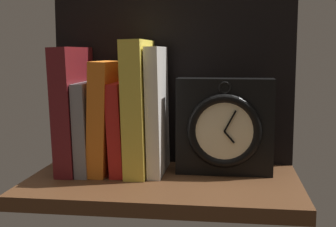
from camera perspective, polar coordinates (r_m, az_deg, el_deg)
The scene contains 9 objects.
ground_plane at distance 87.67cm, azimuth -0.59°, elevation -8.73°, with size 50.13×29.06×2.50cm, color #4C2D19.
back_panel at distance 98.08cm, azimuth 0.57°, elevation 4.60°, with size 50.13×1.20×36.56cm, color black.
book_maroon_dawkins at distance 94.04cm, azimuth -11.38°, elevation 0.54°, with size 3.59×16.80×24.18cm, color maroon.
book_gray_chess at distance 93.48cm, azimuth -9.42°, elevation -1.52°, with size 2.38×15.92×17.53cm, color gray.
book_orange_pandolfini at distance 92.32cm, azimuth -7.59°, elevation -0.34°, with size 3.29×15.06×21.53cm, color orange.
book_red_requiem at distance 91.83cm, azimuth -5.64°, elevation -1.62°, with size 2.54×14.40×17.51cm, color red.
book_yellow_seinlanguage at distance 90.53cm, azimuth -3.49°, elevation 0.84°, with size 3.92×16.05×25.53cm, color gold.
book_white_catcher at distance 89.99cm, azimuth -1.30°, elevation 0.41°, with size 2.49×13.57×24.28cm, color silver.
framed_clock at distance 89.39cm, azimuth 6.92°, elevation -1.66°, with size 18.36×6.33×18.36cm.
Camera 1 is at (12.15, -83.26, 23.39)cm, focal length 49.87 mm.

